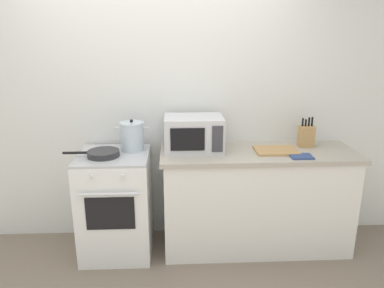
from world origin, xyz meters
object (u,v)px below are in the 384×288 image
(cutting_board, at_px, (276,151))
(knife_block, at_px, (306,136))
(stove, at_px, (116,204))
(stock_pot, at_px, (132,136))
(microwave, at_px, (194,134))
(frying_pan, at_px, (103,153))
(oven_mitt, at_px, (301,156))

(cutting_board, xyz_separation_m, knife_block, (0.31, 0.14, 0.09))
(stove, bearing_deg, knife_block, 4.74)
(knife_block, bearing_deg, cutting_board, -155.42)
(stock_pot, xyz_separation_m, microwave, (0.53, -0.03, 0.02))
(stove, height_order, microwave, microwave)
(frying_pan, relative_size, microwave, 0.93)
(stove, distance_m, knife_block, 1.80)
(frying_pan, bearing_deg, oven_mitt, -3.64)
(stove, bearing_deg, cutting_board, 0.05)
(knife_block, bearing_deg, oven_mitt, -114.91)
(stock_pot, bearing_deg, knife_block, 1.21)
(frying_pan, relative_size, cutting_board, 1.29)
(stock_pot, bearing_deg, frying_pan, -144.69)
(frying_pan, distance_m, oven_mitt, 1.64)
(frying_pan, xyz_separation_m, cutting_board, (1.47, 0.06, -0.02))
(stove, xyz_separation_m, frying_pan, (-0.08, -0.05, 0.48))
(frying_pan, height_order, cutting_board, frying_pan)
(frying_pan, height_order, microwave, microwave)
(stove, height_order, knife_block, knife_block)
(stove, distance_m, oven_mitt, 1.64)
(oven_mitt, bearing_deg, knife_block, 65.09)
(stove, distance_m, cutting_board, 1.47)
(frying_pan, bearing_deg, cutting_board, 2.16)
(stove, bearing_deg, frying_pan, -144.15)
(microwave, bearing_deg, knife_block, 3.50)
(microwave, bearing_deg, cutting_board, -6.28)
(stock_pot, distance_m, oven_mitt, 1.44)
(cutting_board, bearing_deg, frying_pan, -177.84)
(stove, relative_size, stock_pot, 3.14)
(stove, xyz_separation_m, stock_pot, (0.15, 0.11, 0.58))
(stock_pot, distance_m, cutting_board, 1.25)
(microwave, distance_m, oven_mitt, 0.92)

